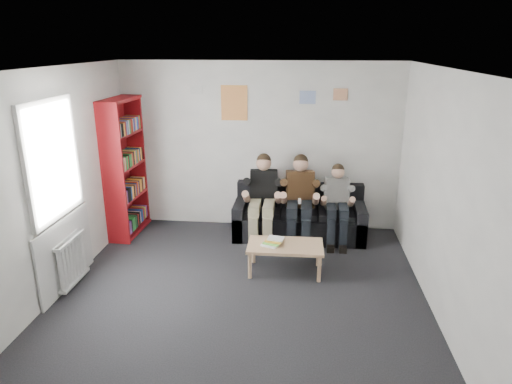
# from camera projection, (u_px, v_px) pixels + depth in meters

# --- Properties ---
(room_shell) EXTENTS (5.00, 5.00, 5.00)m
(room_shell) POSITION_uv_depth(u_px,v_px,m) (238.00, 196.00, 5.03)
(room_shell) COLOR black
(room_shell) RESTS_ON ground
(sofa) EXTENTS (2.04, 0.84, 0.79)m
(sofa) POSITION_uv_depth(u_px,v_px,m) (299.00, 218.00, 7.29)
(sofa) COLOR black
(sofa) RESTS_ON ground
(bookshelf) EXTENTS (0.33, 0.98, 2.17)m
(bookshelf) POSITION_uv_depth(u_px,v_px,m) (126.00, 168.00, 7.16)
(bookshelf) COLOR maroon
(bookshelf) RESTS_ON ground
(coffee_table) EXTENTS (1.00, 0.55, 0.40)m
(coffee_table) POSITION_uv_depth(u_px,v_px,m) (285.00, 248.00, 6.08)
(coffee_table) COLOR #D7AE7C
(coffee_table) RESTS_ON ground
(game_cases) EXTENTS (0.28, 0.26, 0.07)m
(game_cases) POSITION_uv_depth(u_px,v_px,m) (273.00, 242.00, 6.07)
(game_cases) COLOR white
(game_cases) RESTS_ON coffee_table
(person_left) EXTENTS (0.43, 0.91, 1.34)m
(person_left) POSITION_uv_depth(u_px,v_px,m) (263.00, 199.00, 7.04)
(person_left) COLOR black
(person_left) RESTS_ON sofa
(person_middle) EXTENTS (0.43, 0.91, 1.34)m
(person_middle) POSITION_uv_depth(u_px,v_px,m) (300.00, 200.00, 6.99)
(person_middle) COLOR #4F331A
(person_middle) RESTS_ON sofa
(person_right) EXTENTS (0.36, 0.77, 1.21)m
(person_right) POSITION_uv_depth(u_px,v_px,m) (337.00, 205.00, 6.95)
(person_right) COLOR white
(person_right) RESTS_ON sofa
(radiator) EXTENTS (0.10, 0.64, 0.60)m
(radiator) POSITION_uv_depth(u_px,v_px,m) (72.00, 260.00, 5.74)
(radiator) COLOR silver
(radiator) RESTS_ON ground
(window) EXTENTS (0.05, 1.30, 2.36)m
(window) POSITION_uv_depth(u_px,v_px,m) (59.00, 210.00, 5.53)
(window) COLOR white
(window) RESTS_ON room_shell
(poster_large) EXTENTS (0.42, 0.01, 0.55)m
(poster_large) POSITION_uv_depth(u_px,v_px,m) (234.00, 103.00, 7.20)
(poster_large) COLOR #DCCA4D
(poster_large) RESTS_ON room_shell
(poster_blue) EXTENTS (0.25, 0.01, 0.20)m
(poster_blue) POSITION_uv_depth(u_px,v_px,m) (308.00, 97.00, 7.05)
(poster_blue) COLOR blue
(poster_blue) RESTS_ON room_shell
(poster_pink) EXTENTS (0.22, 0.01, 0.18)m
(poster_pink) POSITION_uv_depth(u_px,v_px,m) (340.00, 94.00, 6.99)
(poster_pink) COLOR #B53884
(poster_pink) RESTS_ON room_shell
(poster_sign) EXTENTS (0.20, 0.01, 0.14)m
(poster_sign) POSITION_uv_depth(u_px,v_px,m) (196.00, 90.00, 7.19)
(poster_sign) COLOR silver
(poster_sign) RESTS_ON room_shell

